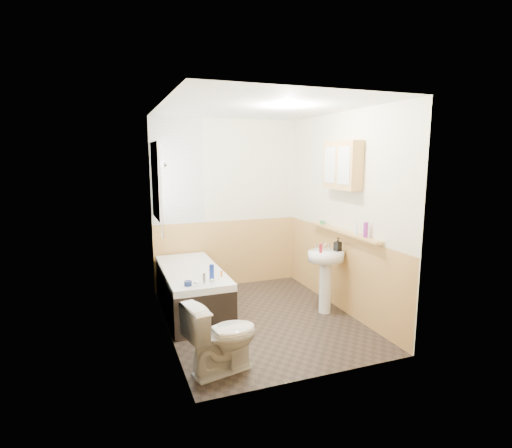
% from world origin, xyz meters
% --- Properties ---
extents(floor, '(2.80, 2.80, 0.00)m').
position_xyz_m(floor, '(0.00, 0.00, 0.00)').
color(floor, black).
rests_on(floor, ground).
extents(ceiling, '(2.80, 2.80, 0.00)m').
position_xyz_m(ceiling, '(0.00, 0.00, 2.50)').
color(ceiling, white).
rests_on(ceiling, ground).
extents(wall_back, '(2.20, 0.02, 2.50)m').
position_xyz_m(wall_back, '(0.00, 1.41, 1.25)').
color(wall_back, '#F3EDC9').
rests_on(wall_back, ground).
extents(wall_front, '(2.20, 0.02, 2.50)m').
position_xyz_m(wall_front, '(0.00, -1.41, 1.25)').
color(wall_front, '#F3EDC9').
rests_on(wall_front, ground).
extents(wall_left, '(0.02, 2.80, 2.50)m').
position_xyz_m(wall_left, '(-1.11, 0.00, 1.25)').
color(wall_left, '#F3EDC9').
rests_on(wall_left, ground).
extents(wall_right, '(0.02, 2.80, 2.50)m').
position_xyz_m(wall_right, '(1.11, 0.00, 1.25)').
color(wall_right, '#F3EDC9').
rests_on(wall_right, ground).
extents(wainscot_right, '(0.01, 2.80, 1.00)m').
position_xyz_m(wainscot_right, '(1.09, 0.00, 0.50)').
color(wainscot_right, tan).
rests_on(wainscot_right, wall_right).
extents(wainscot_front, '(2.20, 0.01, 1.00)m').
position_xyz_m(wainscot_front, '(0.00, -1.39, 0.50)').
color(wainscot_front, tan).
rests_on(wainscot_front, wall_front).
extents(wainscot_back, '(2.20, 0.01, 1.00)m').
position_xyz_m(wainscot_back, '(0.00, 1.39, 0.50)').
color(wainscot_back, tan).
rests_on(wainscot_back, wall_back).
extents(tile_cladding_left, '(0.01, 2.80, 2.50)m').
position_xyz_m(tile_cladding_left, '(-1.09, 0.00, 1.25)').
color(tile_cladding_left, white).
rests_on(tile_cladding_left, wall_left).
extents(tile_return_back, '(0.75, 0.01, 1.50)m').
position_xyz_m(tile_return_back, '(-0.73, 1.39, 1.75)').
color(tile_return_back, white).
rests_on(tile_return_back, wall_back).
extents(window, '(0.03, 0.79, 0.99)m').
position_xyz_m(window, '(-1.06, 0.95, 1.65)').
color(window, white).
rests_on(window, wall_left).
extents(bathtub, '(0.70, 1.62, 0.70)m').
position_xyz_m(bathtub, '(-0.73, 0.53, 0.29)').
color(bathtub, black).
rests_on(bathtub, floor).
extents(shower_riser, '(0.10, 0.07, 1.10)m').
position_xyz_m(shower_riser, '(-1.04, 0.64, 1.60)').
color(shower_riser, silver).
rests_on(shower_riser, wall_left).
extents(toilet, '(0.76, 0.53, 0.68)m').
position_xyz_m(toilet, '(-0.76, -1.00, 0.34)').
color(toilet, white).
rests_on(toilet, floor).
extents(sink, '(0.47, 0.38, 0.90)m').
position_xyz_m(sink, '(0.84, -0.10, 0.57)').
color(sink, white).
rests_on(sink, floor).
extents(pine_shelf, '(0.10, 1.47, 0.03)m').
position_xyz_m(pine_shelf, '(1.04, -0.13, 1.04)').
color(pine_shelf, tan).
rests_on(pine_shelf, wall_right).
extents(medicine_cabinet, '(0.16, 0.64, 0.58)m').
position_xyz_m(medicine_cabinet, '(1.01, -0.12, 1.85)').
color(medicine_cabinet, tan).
rests_on(medicine_cabinet, wall_right).
extents(foam_can, '(0.06, 0.06, 0.17)m').
position_xyz_m(foam_can, '(1.04, -0.60, 1.14)').
color(foam_can, purple).
rests_on(foam_can, pine_shelf).
extents(green_bottle, '(0.04, 0.04, 0.19)m').
position_xyz_m(green_bottle, '(1.04, -0.43, 1.15)').
color(green_bottle, silver).
rests_on(green_bottle, pine_shelf).
extents(black_jar, '(0.07, 0.07, 0.04)m').
position_xyz_m(black_jar, '(1.04, 0.37, 1.08)').
color(black_jar, '#388447').
rests_on(black_jar, pine_shelf).
extents(soap_bottle, '(0.11, 0.18, 0.08)m').
position_xyz_m(soap_bottle, '(0.97, -0.14, 0.84)').
color(soap_bottle, black).
rests_on(soap_bottle, sink).
extents(clear_bottle, '(0.04, 0.04, 0.11)m').
position_xyz_m(clear_bottle, '(0.73, -0.15, 0.85)').
color(clear_bottle, maroon).
rests_on(clear_bottle, sink).
extents(blue_gel, '(0.06, 0.05, 0.19)m').
position_xyz_m(blue_gel, '(-0.61, -0.04, 0.66)').
color(blue_gel, '#19339E').
rests_on(blue_gel, bathtub).
extents(cream_jar, '(0.10, 0.10, 0.05)m').
position_xyz_m(cream_jar, '(-0.90, -0.12, 0.59)').
color(cream_jar, navy).
rests_on(cream_jar, bathtub).
extents(orange_bottle, '(0.03, 0.03, 0.07)m').
position_xyz_m(orange_bottle, '(-0.46, 0.07, 0.60)').
color(orange_bottle, orange).
rests_on(orange_bottle, bathtub).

